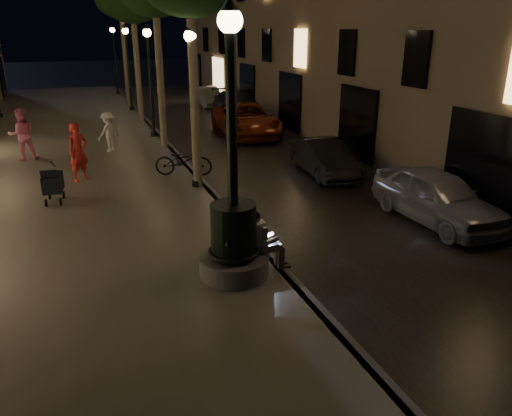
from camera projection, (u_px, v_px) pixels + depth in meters
name	position (u px, v px, depth m)	size (l,w,h in m)	color
ground	(165.00, 145.00, 21.93)	(120.00, 120.00, 0.00)	black
cobble_lane	(230.00, 139.00, 22.90)	(6.00, 45.00, 0.02)	black
promenade	(69.00, 150.00, 20.59)	(8.00, 45.00, 0.20)	slate
curb_strip	(165.00, 143.00, 21.89)	(0.25, 45.00, 0.20)	#59595B
fountain_lamppost	(233.00, 228.00, 9.73)	(1.40, 1.40, 5.21)	#59595B
seated_man_laptop	(263.00, 239.00, 10.04)	(0.92, 0.31, 1.29)	tan
lamp_curb_a	(192.00, 87.00, 14.55)	(0.36, 0.36, 4.81)	black
lamp_curb_b	(149.00, 67.00, 21.60)	(0.36, 0.36, 4.81)	black
lamp_curb_c	(127.00, 57.00, 28.65)	(0.36, 0.36, 4.81)	black
lamp_curb_d	(114.00, 51.00, 35.70)	(0.36, 0.36, 4.81)	black
stroller	(53.00, 183.00, 13.96)	(0.58, 1.15, 1.16)	black
car_front	(437.00, 197.00, 13.11)	(1.64, 4.08, 1.39)	#A4A6AC
car_second	(324.00, 158.00, 17.29)	(1.31, 3.75, 1.23)	black
car_third	(246.00, 120.00, 23.57)	(2.48, 5.39, 1.50)	maroon
car_rear	(238.00, 105.00, 28.19)	(2.05, 5.04, 1.46)	#2E2F33
car_fifth	(207.00, 96.00, 32.32)	(1.30, 3.72, 1.23)	gray
pedestrian_red	(78.00, 152.00, 15.90)	(0.68, 0.45, 1.87)	red
pedestrian_pink	(22.00, 134.00, 18.35)	(0.93, 0.73, 1.92)	pink
pedestrian_white	(108.00, 132.00, 19.70)	(1.01, 0.58, 1.56)	silver
bicycle	(183.00, 161.00, 16.56)	(0.66, 1.90, 1.00)	black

